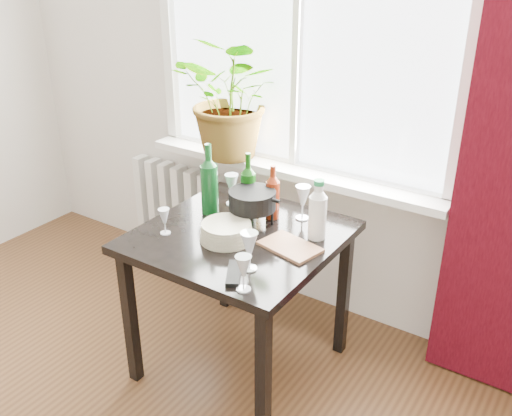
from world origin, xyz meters
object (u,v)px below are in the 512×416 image
Objects in this scene: table at (240,251)px; cleaning_bottle at (318,209)px; wine_bottle_left at (209,178)px; tv_remote at (234,273)px; radiator at (187,209)px; bottle_amber at (273,192)px; wineglass_back_left at (232,189)px; wine_bottle_right at (248,184)px; wineglass_front_left at (165,221)px; wineglass_front_right at (249,251)px; wineglass_back_center at (303,202)px; cutting_board at (290,247)px; plate_stack at (226,232)px; fondue_pot at (252,208)px; potted_plant at (234,98)px; wineglass_far_right at (243,273)px.

table is 3.10× the size of cleaning_bottle.
tv_remote is at bearing -43.29° from wine_bottle_left.
radiator is 0.97m from wine_bottle_left.
bottle_amber is 0.25m from wineglass_back_left.
wineglass_front_left is at bearing -116.87° from wine_bottle_right.
cleaning_bottle is 0.49m from tv_remote.
wineglass_back_center reaches higher than wineglass_front_right.
cleaning_bottle reaches higher than wineglass_back_left.
wineglass_front_left is 0.49× the size of cutting_board.
wine_bottle_left reaches higher than plate_stack.
potted_plant is at bearing 109.93° from fondue_pot.
wineglass_front_left is 0.57m from cutting_board.
wine_bottle_right is (0.16, 0.09, -0.02)m from wine_bottle_left.
plate_stack is (0.07, -0.27, -0.11)m from wine_bottle_right.
wineglass_far_right reaches higher than plate_stack.
wine_bottle_left is 1.98× the size of tv_remote.
fondue_pot is 0.99× the size of cutting_board.
wine_bottle_right is (0.34, -0.37, -0.28)m from potted_plant.
plate_stack is (0.23, -0.18, -0.14)m from wine_bottle_left.
plate_stack is 0.95× the size of cutting_board.
bottle_amber is at bearing 75.28° from tv_remote.
wine_bottle_left is 0.31m from bottle_amber.
wine_bottle_left is at bearing 169.46° from cutting_board.
radiator is 1.43m from wineglass_front_right.
radiator is at bearing 150.24° from wine_bottle_right.
wine_bottle_right is 0.58m from tv_remote.
wine_bottle_left is 1.28× the size of cleaning_bottle.
bottle_amber is at bearing 22.06° from wine_bottle_left.
wineglass_front_left is at bearing -54.73° from radiator.
bottle_amber is at bearing 47.55° from fondue_pot.
wine_bottle_right is 1.80× the size of wineglass_back_center.
wineglass_far_right is at bearing -64.14° from wineglass_front_right.
tv_remote is (0.14, -0.51, -0.12)m from bottle_amber.
wine_bottle_left is 2.86× the size of wineglass_front_left.
cleaning_bottle is 0.41m from plate_stack.
fondue_pot is at bearing -47.43° from potted_plant.
table is 0.37m from wineglass_back_center.
tv_remote is (0.39, -0.53, -0.07)m from wineglass_back_left.
plate_stack is (0.19, -0.31, -0.04)m from wineglass_back_left.
table is at bearing 91.05° from tv_remote.
wineglass_back_center is at bearing 99.81° from wineglass_far_right.
wineglass_front_left reaches higher than tv_remote.
wine_bottle_left is (0.61, -0.53, 0.53)m from radiator.
wineglass_back_left reaches higher than radiator.
cleaning_bottle is (1.16, -0.48, 0.50)m from radiator.
wine_bottle_left reaches higher than bottle_amber.
tv_remote is (0.60, -0.86, -0.42)m from potted_plant.
potted_plant is at bearing 101.05° from wineglass_front_left.
bottle_amber reaches higher than wineglass_back_left.
cleaning_bottle reaches higher than wineglass_front_right.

